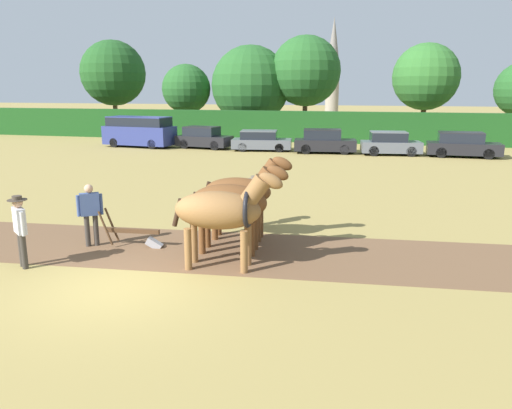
{
  "coord_description": "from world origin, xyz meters",
  "views": [
    {
      "loc": [
        5.5,
        -9.31,
        4.3
      ],
      "look_at": [
        2.21,
        3.96,
        1.1
      ],
      "focal_mm": 35.0,
      "sensor_mm": 36.0,
      "label": 1
    }
  ],
  "objects_px": {
    "church_spire": "(333,65)",
    "parked_van": "(139,131)",
    "tree_center_right": "(426,77)",
    "draft_horse_lead_left": "(222,211)",
    "plow": "(137,235)",
    "parked_car_center_left": "(261,141)",
    "farmer_onlooker_left": "(20,225)",
    "tree_center_left": "(251,85)",
    "parked_car_left": "(203,138)",
    "tree_far_left": "(113,73)",
    "tree_center": "(306,71)",
    "draft_horse_trail_left": "(242,192)",
    "farmer_at_plow": "(90,210)",
    "parked_car_center_right": "(390,144)",
    "parked_car_right": "(463,145)",
    "parked_car_center": "(324,142)",
    "tree_left": "(186,89)",
    "farmer_beside_team": "(254,197)",
    "draft_horse_lead_right": "(233,202)"
  },
  "relations": [
    {
      "from": "church_spire",
      "to": "parked_van",
      "type": "xyz_separation_m",
      "value": [
        -9.76,
        -45.71,
        -6.59
      ]
    },
    {
      "from": "parked_van",
      "to": "tree_center_right",
      "type": "bearing_deg",
      "value": 35.2
    },
    {
      "from": "draft_horse_lead_left",
      "to": "plow",
      "type": "relative_size",
      "value": 1.57
    },
    {
      "from": "church_spire",
      "to": "parked_car_center_left",
      "type": "distance_m",
      "value": 46.29
    },
    {
      "from": "farmer_onlooker_left",
      "to": "parked_car_center_left",
      "type": "xyz_separation_m",
      "value": [
        0.21,
        24.21,
        -0.39
      ]
    },
    {
      "from": "tree_center_left",
      "to": "parked_car_left",
      "type": "relative_size",
      "value": 1.98
    },
    {
      "from": "tree_far_left",
      "to": "tree_center_right",
      "type": "height_order",
      "value": "tree_far_left"
    },
    {
      "from": "tree_center",
      "to": "draft_horse_trail_left",
      "type": "bearing_deg",
      "value": -84.58
    },
    {
      "from": "tree_center_left",
      "to": "farmer_at_plow",
      "type": "bearing_deg",
      "value": -82.7
    },
    {
      "from": "draft_horse_lead_left",
      "to": "parked_car_center_right",
      "type": "relative_size",
      "value": 0.69
    },
    {
      "from": "parked_car_right",
      "to": "church_spire",
      "type": "bearing_deg",
      "value": 107.07
    },
    {
      "from": "farmer_onlooker_left",
      "to": "parked_car_center_right",
      "type": "bearing_deg",
      "value": 17.81
    },
    {
      "from": "tree_center_right",
      "to": "parked_car_right",
      "type": "height_order",
      "value": "tree_center_right"
    },
    {
      "from": "plow",
      "to": "tree_center",
      "type": "bearing_deg",
      "value": 85.96
    },
    {
      "from": "tree_far_left",
      "to": "draft_horse_lead_left",
      "type": "bearing_deg",
      "value": -57.29
    },
    {
      "from": "plow",
      "to": "farmer_at_plow",
      "type": "bearing_deg",
      "value": -174.76
    },
    {
      "from": "parked_van",
      "to": "parked_car_left",
      "type": "distance_m",
      "value": 4.96
    },
    {
      "from": "tree_center",
      "to": "tree_center_right",
      "type": "distance_m",
      "value": 10.47
    },
    {
      "from": "parked_car_center",
      "to": "parked_car_right",
      "type": "distance_m",
      "value": 8.78
    },
    {
      "from": "parked_car_center",
      "to": "parked_car_right",
      "type": "bearing_deg",
      "value": -6.22
    },
    {
      "from": "church_spire",
      "to": "parked_car_left",
      "type": "height_order",
      "value": "church_spire"
    },
    {
      "from": "farmer_at_plow",
      "to": "parked_car_left",
      "type": "relative_size",
      "value": 0.42
    },
    {
      "from": "parked_van",
      "to": "parked_car_center_right",
      "type": "distance_m",
      "value": 18.08
    },
    {
      "from": "tree_center",
      "to": "farmer_onlooker_left",
      "type": "xyz_separation_m",
      "value": [
        -1.41,
        -36.78,
        -4.72
      ]
    },
    {
      "from": "farmer_onlooker_left",
      "to": "parked_car_left",
      "type": "relative_size",
      "value": 0.43
    },
    {
      "from": "tree_far_left",
      "to": "tree_left",
      "type": "xyz_separation_m",
      "value": [
        7.49,
        0.29,
        -1.5
      ]
    },
    {
      "from": "tree_far_left",
      "to": "parked_car_center",
      "type": "relative_size",
      "value": 2.08
    },
    {
      "from": "tree_center",
      "to": "draft_horse_trail_left",
      "type": "xyz_separation_m",
      "value": [
        3.14,
        -33.14,
        -4.39
      ]
    },
    {
      "from": "parked_car_center_left",
      "to": "parked_car_center_right",
      "type": "relative_size",
      "value": 1.08
    },
    {
      "from": "tree_center_left",
      "to": "parked_car_center",
      "type": "height_order",
      "value": "tree_center_left"
    },
    {
      "from": "tree_center_left",
      "to": "parked_van",
      "type": "distance_m",
      "value": 13.95
    },
    {
      "from": "parked_car_right",
      "to": "tree_center",
      "type": "bearing_deg",
      "value": 134.92
    },
    {
      "from": "draft_horse_lead_left",
      "to": "farmer_beside_team",
      "type": "xyz_separation_m",
      "value": [
        -0.18,
        3.85,
        -0.5
      ]
    },
    {
      "from": "draft_horse_lead_left",
      "to": "tree_center",
      "type": "bearing_deg",
      "value": 90.42
    },
    {
      "from": "draft_horse_trail_left",
      "to": "farmer_beside_team",
      "type": "xyz_separation_m",
      "value": [
        0.01,
        1.38,
        -0.46
      ]
    },
    {
      "from": "church_spire",
      "to": "draft_horse_lead_right",
      "type": "distance_m",
      "value": 67.97
    },
    {
      "from": "farmer_beside_team",
      "to": "parked_car_left",
      "type": "bearing_deg",
      "value": 114.5
    },
    {
      "from": "parked_car_center_left",
      "to": "parked_car_right",
      "type": "distance_m",
      "value": 13.23
    },
    {
      "from": "parked_car_center_right",
      "to": "tree_left",
      "type": "bearing_deg",
      "value": 139.84
    },
    {
      "from": "draft_horse_trail_left",
      "to": "tree_left",
      "type": "bearing_deg",
      "value": 109.2
    },
    {
      "from": "draft_horse_lead_right",
      "to": "parked_car_center",
      "type": "xyz_separation_m",
      "value": [
        0.02,
        21.52,
        -0.6
      ]
    },
    {
      "from": "draft_horse_lead_left",
      "to": "parked_car_left",
      "type": "xyz_separation_m",
      "value": [
        -8.91,
        23.36,
        -0.69
      ]
    },
    {
      "from": "tree_center_right",
      "to": "parked_car_center_right",
      "type": "xyz_separation_m",
      "value": [
        -2.81,
        -11.58,
        -4.46
      ]
    },
    {
      "from": "tree_left",
      "to": "farmer_at_plow",
      "type": "xyz_separation_m",
      "value": [
        10.64,
        -34.07,
        -3.18
      ]
    },
    {
      "from": "draft_horse_lead_left",
      "to": "draft_horse_lead_right",
      "type": "distance_m",
      "value": 1.24
    },
    {
      "from": "parked_car_center_left",
      "to": "tree_center_left",
      "type": "bearing_deg",
      "value": 99.64
    },
    {
      "from": "tree_left",
      "to": "parked_van",
      "type": "height_order",
      "value": "tree_left"
    },
    {
      "from": "parked_car_center_left",
      "to": "parked_car_center_right",
      "type": "distance_m",
      "value": 8.77
    },
    {
      "from": "tree_center_left",
      "to": "tree_center",
      "type": "bearing_deg",
      "value": 1.17
    },
    {
      "from": "farmer_at_plow",
      "to": "parked_car_right",
      "type": "distance_m",
      "value": 25.54
    }
  ]
}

